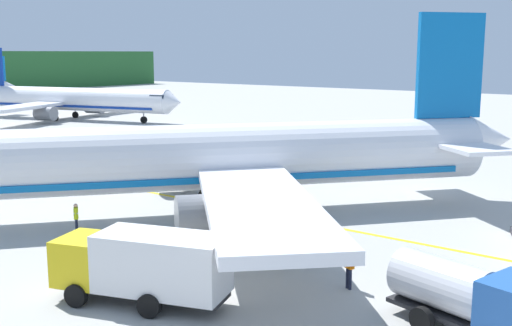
# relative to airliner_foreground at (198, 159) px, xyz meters

# --- Properties ---
(airliner_foreground) EXTENTS (34.32, 30.00, 11.90)m
(airliner_foreground) POSITION_rel_airliner_foreground_xyz_m (0.00, 0.00, 0.00)
(airliner_foreground) COLOR white
(airliner_foreground) RESTS_ON ground
(airliner_mid_apron) EXTENTS (29.31, 35.11, 10.19)m
(airliner_mid_apron) POSITION_rel_airliner_foreground_xyz_m (28.67, 50.83, -0.49)
(airliner_mid_apron) COLOR white
(airliner_mid_apron) RESTS_ON ground
(service_truck_fuel) EXTENTS (4.25, 7.08, 2.79)m
(service_truck_fuel) POSITION_rel_airliner_foreground_xyz_m (-10.98, -7.17, -1.83)
(service_truck_fuel) COLOR yellow
(service_truck_fuel) RESTS_ON ground
(service_truck_baggage) EXTENTS (3.29, 5.79, 2.40)m
(service_truck_baggage) POSITION_rel_airliner_foreground_xyz_m (-6.17, -17.95, -2.00)
(service_truck_baggage) COLOR #2659A5
(service_truck_baggage) RESTS_ON ground
(crew_marshaller) EXTENTS (0.40, 0.58, 1.78)m
(crew_marshaller) POSITION_rel_airliner_foreground_xyz_m (-4.93, -12.69, -2.33)
(crew_marshaller) COLOR #191E33
(crew_marshaller) RESTS_ON ground
(crew_loader_left) EXTENTS (0.33, 0.62, 1.62)m
(crew_loader_left) POSITION_rel_airliner_foreground_xyz_m (-2.88, -7.41, -2.44)
(crew_loader_left) COLOR #191E33
(crew_loader_left) RESTS_ON ground
(crew_loader_right) EXTENTS (0.46, 0.51, 1.63)m
(crew_loader_right) POSITION_rel_airliner_foreground_xyz_m (-6.62, 2.68, -2.43)
(crew_loader_right) COLOR #191E33
(crew_loader_right) RESTS_ON ground
(apron_guide_line) EXTENTS (0.30, 60.00, 0.01)m
(apron_guide_line) POSITION_rel_airliner_foreground_xyz_m (2.63, -4.64, -3.39)
(apron_guide_line) COLOR yellow
(apron_guide_line) RESTS_ON ground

